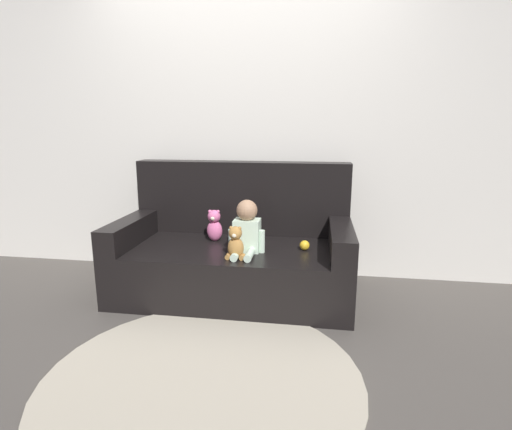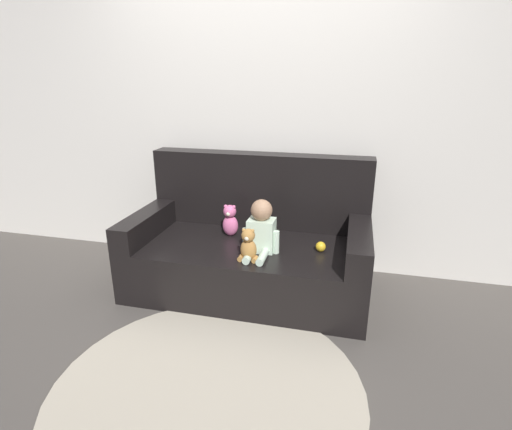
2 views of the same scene
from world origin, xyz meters
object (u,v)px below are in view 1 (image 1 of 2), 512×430
object	(u,v)px
plush_toy_side	(214,226)
toy_ball	(305,245)
couch	(236,251)
person_baby	(247,230)
teddy_bear_brown	(236,244)

from	to	relation	value
plush_toy_side	toy_ball	bearing A→B (deg)	-10.53
couch	person_baby	xyz separation A→B (m)	(0.13, -0.22, 0.23)
teddy_bear_brown	plush_toy_side	xyz separation A→B (m)	(-0.25, 0.39, 0.02)
plush_toy_side	teddy_bear_brown	bearing A→B (deg)	-57.63
person_baby	toy_ball	xyz separation A→B (m)	(0.41, 0.09, -0.12)
plush_toy_side	toy_ball	world-z (taller)	plush_toy_side
plush_toy_side	couch	bearing A→B (deg)	-2.68
couch	plush_toy_side	size ratio (longest dim) A/B	7.03
couch	teddy_bear_brown	size ratio (longest dim) A/B	7.69
person_baby	plush_toy_side	world-z (taller)	person_baby
couch	teddy_bear_brown	distance (m)	0.43
plush_toy_side	toy_ball	distance (m)	0.72
teddy_bear_brown	person_baby	bearing A→B (deg)	74.35
person_baby	plush_toy_side	xyz separation A→B (m)	(-0.29, 0.23, -0.04)
person_baby	toy_ball	world-z (taller)	person_baby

